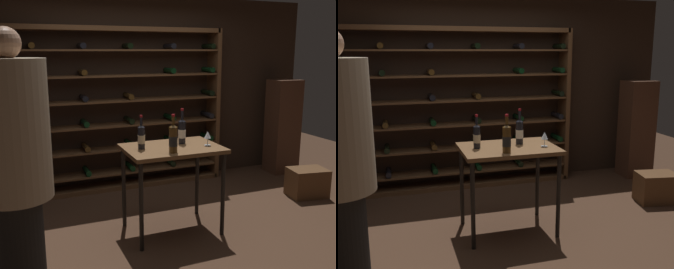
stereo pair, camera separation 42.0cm
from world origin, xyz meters
The scene contains 11 objects.
ground_plane centered at (0.00, 0.00, 0.00)m, with size 9.54×9.54×0.00m, color #472D1E.
back_wall centered at (0.00, 1.77, 1.32)m, with size 5.71×0.10×2.64m, color #332319.
wine_rack centered at (-0.37, 1.56, 1.09)m, with size 3.31×0.32×2.20m.
tasting_table centered at (-0.06, 0.02, 0.81)m, with size 0.98×0.69×0.92m.
person_guest_khaki centered at (-1.58, -0.78, 1.13)m, with size 0.51×0.52×2.05m.
wine_crate centered at (1.98, 0.27, 0.19)m, with size 0.48×0.34×0.37m, color brown.
display_cabinet centered at (2.36, 1.30, 0.73)m, with size 0.44×0.36×1.46m, color #4C2D1E.
wine_bottle_green_slim centered at (-0.38, 0.05, 1.05)m, with size 0.07×0.07×0.34m.
wine_bottle_gold_foil centered at (0.09, 0.11, 1.06)m, with size 0.08×0.08×0.38m.
wine_bottle_amber_reserve centered at (-0.14, -0.21, 1.06)m, with size 0.08×0.08×0.38m.
wine_glass_stemmed_center centered at (0.30, -0.07, 1.03)m, with size 0.07×0.07×0.15m.
Camera 2 is at (-1.20, -3.74, 1.90)m, focal length 42.03 mm.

